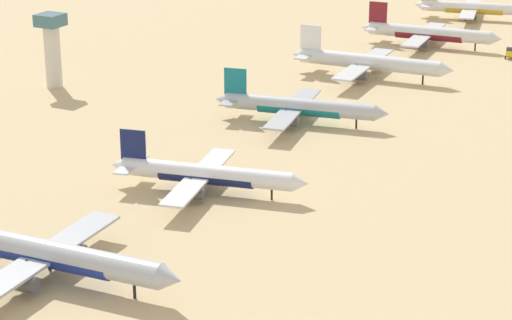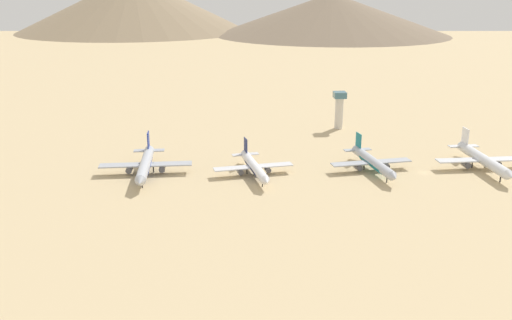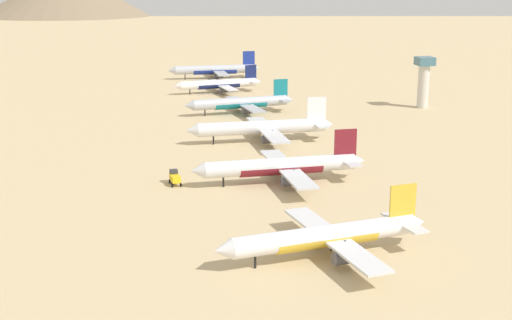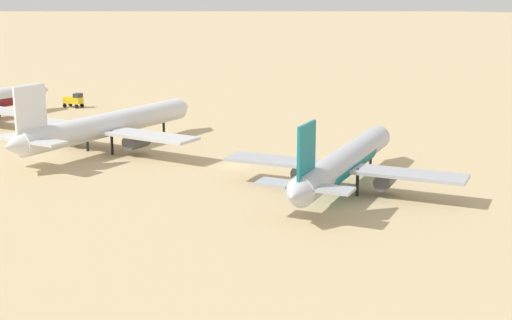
# 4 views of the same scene
# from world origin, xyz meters

# --- Properties ---
(ground_plane) EXTENTS (1800.00, 1800.00, 0.00)m
(ground_plane) POSITION_xyz_m (0.00, 0.00, 0.00)
(ground_plane) COLOR tan
(parked_jet_2) EXTENTS (47.36, 38.72, 13.69)m
(parked_jet_2) POSITION_xyz_m (-3.56, -23.36, 4.55)
(parked_jet_2) COLOR #B2B7C1
(parked_jet_2) RESTS_ON ground
(parked_jet_3) EXTENTS (52.10, 42.27, 15.03)m
(parked_jet_3) POSITION_xyz_m (-3.20, 28.37, 5.06)
(parked_jet_3) COLOR silver
(parked_jet_3) RESTS_ON ground
(service_truck) EXTENTS (3.30, 5.46, 3.90)m
(service_truck) POSITION_xyz_m (30.16, 73.95, 2.08)
(service_truck) COLOR yellow
(service_truck) RESTS_ON ground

